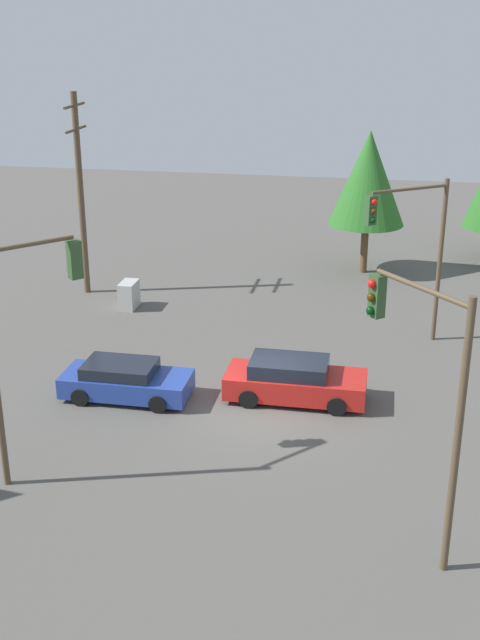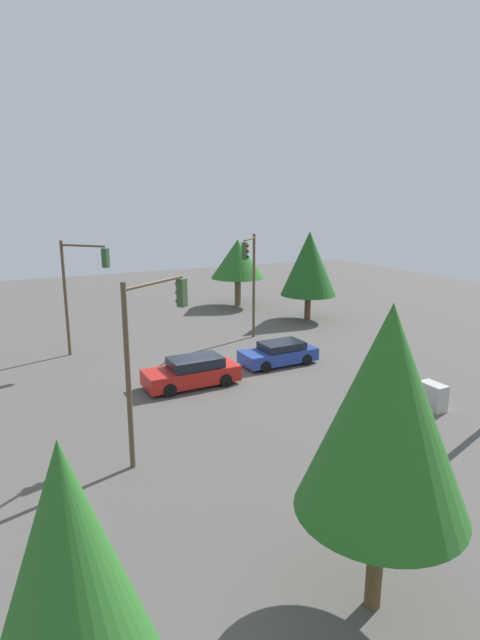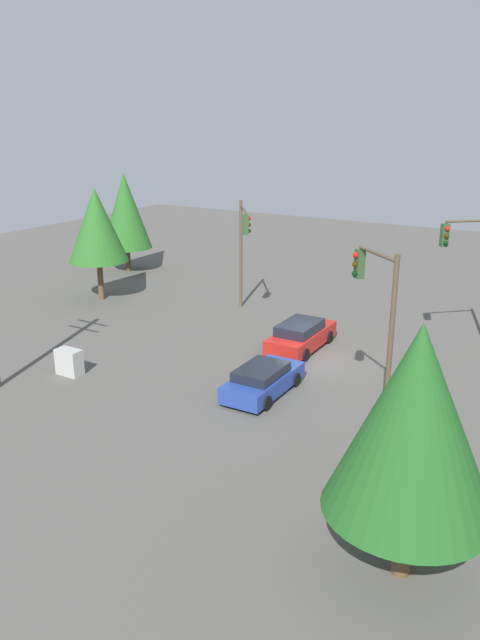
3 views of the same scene
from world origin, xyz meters
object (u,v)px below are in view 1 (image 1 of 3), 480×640
Objects in this scene: sedan_blue at (125,381)px; traffic_signal_cross at (425,374)px; traffic_signal_aux at (414,236)px; traffic_signal_main at (25,321)px; sedan_red at (294,381)px; electrical_cabinet at (129,295)px.

traffic_signal_cross is at bearing 55.83° from sedan_blue.
traffic_signal_aux is (12.75, 0.04, -0.18)m from traffic_signal_cross.
traffic_signal_main is (-4.98, 0.91, 3.97)m from sedan_blue.
traffic_signal_cross reaches higher than sedan_blue.
sedan_red is at bearing 20.89° from traffic_signal_aux.
traffic_signal_cross is (-7.23, -3.76, 3.86)m from sedan_red.
traffic_signal_cross is at bearing 27.44° from sedan_red.
traffic_signal_aux is (11.38, -10.20, -0.22)m from traffic_signal_main.
traffic_signal_cross is 1.05× the size of traffic_signal_aux.
traffic_signal_aux is 12.67m from electrical_cabinet.
sedan_blue is at bearing -162.71° from electrical_cabinet.
traffic_signal_main is at bearing -10.32° from sedan_blue.
traffic_signal_main is 1.07× the size of traffic_signal_aux.
electrical_cabinet is at bearing -2.47° from traffic_signal_cross.
sedan_blue is 6.43m from traffic_signal_main.
sedan_red is 9.02m from traffic_signal_cross.
sedan_blue is at bearing -0.58° from traffic_signal_aux.
traffic_signal_main is 15.29m from traffic_signal_aux.
traffic_signal_cross reaches higher than electrical_cabinet.
sedan_blue is at bearing -80.91° from sedan_red.
traffic_signal_aux is 5.43× the size of electrical_cabinet.
traffic_signal_main is 14.11m from electrical_cabinet.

